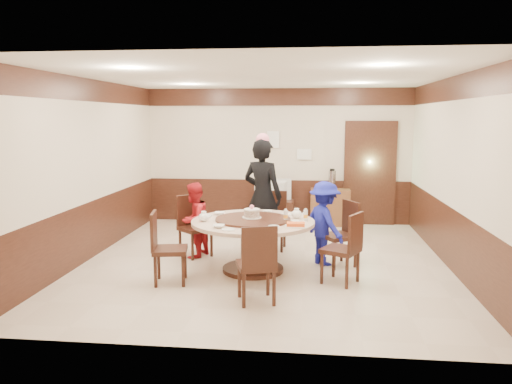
# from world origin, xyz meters

# --- Properties ---
(room) EXTENTS (6.00, 6.04, 2.84)m
(room) POSITION_xyz_m (0.01, 0.01, 1.08)
(room) COLOR beige
(room) RESTS_ON ground
(banquet_table) EXTENTS (1.76, 1.76, 0.78)m
(banquet_table) POSITION_xyz_m (-0.12, -0.51, 0.53)
(banquet_table) COLOR #341910
(banquet_table) RESTS_ON ground
(chair_0) EXTENTS (0.60, 0.60, 0.97)m
(chair_0) POSITION_xyz_m (1.14, -0.09, 0.30)
(chair_0) COLOR #341910
(chair_0) RESTS_ON ground
(chair_1) EXTENTS (0.47, 0.48, 0.97)m
(chair_1) POSITION_xyz_m (0.07, 0.76, 0.30)
(chair_1) COLOR #341910
(chair_1) RESTS_ON ground
(chair_2) EXTENTS (0.62, 0.62, 0.97)m
(chair_2) POSITION_xyz_m (-1.14, 0.20, 0.30)
(chair_2) COLOR #341910
(chair_2) RESTS_ON ground
(chair_3) EXTENTS (0.52, 0.51, 0.97)m
(chair_3) POSITION_xyz_m (-1.19, -1.15, 0.30)
(chair_3) COLOR #341910
(chair_3) RESTS_ON ground
(chair_4) EXTENTS (0.55, 0.55, 0.97)m
(chair_4) POSITION_xyz_m (0.06, -1.73, 0.30)
(chair_4) COLOR #341910
(chair_4) RESTS_ON ground
(chair_5) EXTENTS (0.60, 0.60, 0.97)m
(chair_5) POSITION_xyz_m (1.12, -0.91, 0.30)
(chair_5) COLOR #341910
(chair_5) RESTS_ON ground
(person_standing) EXTENTS (0.80, 0.69, 1.87)m
(person_standing) POSITION_xyz_m (-0.09, 0.57, 0.93)
(person_standing) COLOR black
(person_standing) RESTS_ON ground
(person_red) EXTENTS (0.60, 0.69, 1.19)m
(person_red) POSITION_xyz_m (-1.14, 0.14, 0.60)
(person_red) COLOR red
(person_red) RESTS_ON ground
(person_blue) EXTENTS (0.83, 0.94, 1.26)m
(person_blue) POSITION_xyz_m (0.91, -0.05, 0.63)
(person_blue) COLOR #161B92
(person_blue) RESTS_ON ground
(birthday_cake) EXTENTS (0.28, 0.28, 0.19)m
(birthday_cake) POSITION_xyz_m (-0.14, -0.48, 0.85)
(birthday_cake) COLOR white
(birthday_cake) RESTS_ON banquet_table
(teapot_left) EXTENTS (0.17, 0.15, 0.13)m
(teapot_left) POSITION_xyz_m (-0.80, -0.66, 0.81)
(teapot_left) COLOR white
(teapot_left) RESTS_ON banquet_table
(teapot_right) EXTENTS (0.17, 0.15, 0.13)m
(teapot_right) POSITION_xyz_m (0.49, -0.29, 0.81)
(teapot_right) COLOR white
(teapot_right) RESTS_ON banquet_table
(bowl_0) EXTENTS (0.17, 0.17, 0.04)m
(bowl_0) POSITION_xyz_m (-0.67, -0.15, 0.77)
(bowl_0) COLOR white
(bowl_0) RESTS_ON banquet_table
(bowl_1) EXTENTS (0.15, 0.15, 0.05)m
(bowl_1) POSITION_xyz_m (0.22, -1.06, 0.77)
(bowl_1) COLOR white
(bowl_1) RESTS_ON banquet_table
(bowl_2) EXTENTS (0.16, 0.16, 0.04)m
(bowl_2) POSITION_xyz_m (-0.52, -1.04, 0.77)
(bowl_2) COLOR white
(bowl_2) RESTS_ON banquet_table
(bowl_3) EXTENTS (0.14, 0.14, 0.04)m
(bowl_3) POSITION_xyz_m (0.50, -0.67, 0.77)
(bowl_3) COLOR white
(bowl_3) RESTS_ON banquet_table
(bowl_4) EXTENTS (0.15, 0.15, 0.04)m
(bowl_4) POSITION_xyz_m (-0.84, -0.40, 0.77)
(bowl_4) COLOR white
(bowl_4) RESTS_ON banquet_table
(bowl_5) EXTENTS (0.14, 0.14, 0.04)m
(bowl_5) POSITION_xyz_m (0.04, 0.06, 0.77)
(bowl_5) COLOR white
(bowl_5) RESTS_ON banquet_table
(saucer_near) EXTENTS (0.18, 0.18, 0.01)m
(saucer_near) POSITION_xyz_m (-0.37, -1.16, 0.76)
(saucer_near) COLOR white
(saucer_near) RESTS_ON banquet_table
(saucer_far) EXTENTS (0.18, 0.18, 0.01)m
(saucer_far) POSITION_xyz_m (0.33, -0.01, 0.76)
(saucer_far) COLOR white
(saucer_far) RESTS_ON banquet_table
(shrimp_platter) EXTENTS (0.30, 0.20, 0.06)m
(shrimp_platter) POSITION_xyz_m (0.50, -0.90, 0.78)
(shrimp_platter) COLOR white
(shrimp_platter) RESTS_ON banquet_table
(bottle_0) EXTENTS (0.06, 0.06, 0.16)m
(bottle_0) POSITION_xyz_m (0.35, -0.53, 0.83)
(bottle_0) COLOR silver
(bottle_0) RESTS_ON banquet_table
(bottle_1) EXTENTS (0.06, 0.06, 0.16)m
(bottle_1) POSITION_xyz_m (0.63, -0.48, 0.83)
(bottle_1) COLOR silver
(bottle_1) RESTS_ON banquet_table
(tv_stand) EXTENTS (0.85, 0.45, 0.50)m
(tv_stand) POSITION_xyz_m (-0.08, 2.75, 0.25)
(tv_stand) COLOR #341910
(tv_stand) RESTS_ON ground
(television) EXTENTS (0.78, 0.25, 0.44)m
(television) POSITION_xyz_m (-0.08, 2.75, 0.72)
(television) COLOR gray
(television) RESTS_ON tv_stand
(side_cabinet) EXTENTS (0.80, 0.40, 0.75)m
(side_cabinet) POSITION_xyz_m (1.10, 2.78, 0.38)
(side_cabinet) COLOR brown
(side_cabinet) RESTS_ON ground
(thermos) EXTENTS (0.15, 0.15, 0.38)m
(thermos) POSITION_xyz_m (1.13, 2.78, 0.94)
(thermos) COLOR silver
(thermos) RESTS_ON side_cabinet
(notice_left) EXTENTS (0.25, 0.00, 0.35)m
(notice_left) POSITION_xyz_m (-0.10, 2.96, 1.75)
(notice_left) COLOR white
(notice_left) RESTS_ON room
(notice_right) EXTENTS (0.30, 0.00, 0.22)m
(notice_right) POSITION_xyz_m (0.55, 2.96, 1.45)
(notice_right) COLOR white
(notice_right) RESTS_ON room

